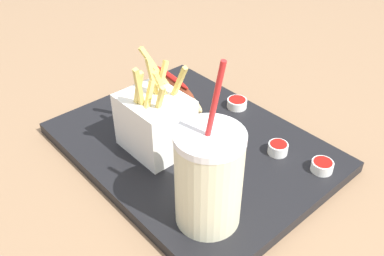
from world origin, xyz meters
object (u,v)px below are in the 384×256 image
object	(u,v)px
fries_basket	(155,122)
ketchup_cup_3	(322,166)
soda_cup	(209,178)
ketchup_cup_1	(237,103)
hot_dog_1	(172,93)
ketchup_cup_2	(278,148)

from	to	relation	value
fries_basket	ketchup_cup_3	distance (m)	0.28
soda_cup	ketchup_cup_1	bearing A→B (deg)	125.17
soda_cup	fries_basket	bearing A→B (deg)	165.63
fries_basket	hot_dog_1	size ratio (longest dim) A/B	1.05
hot_dog_1	ketchup_cup_2	size ratio (longest dim) A/B	4.87
soda_cup	ketchup_cup_1	size ratio (longest dim) A/B	6.49
fries_basket	ketchup_cup_3	xyz separation A→B (m)	(0.22, 0.16, -0.04)
ketchup_cup_1	ketchup_cup_3	world-z (taller)	same
hot_dog_1	ketchup_cup_2	xyz separation A→B (m)	(0.23, 0.04, -0.01)
fries_basket	ketchup_cup_2	xyz separation A→B (m)	(0.15, 0.14, -0.04)
hot_dog_1	ketchup_cup_2	world-z (taller)	hot_dog_1
ketchup_cup_1	ketchup_cup_2	size ratio (longest dim) A/B	1.16
fries_basket	ketchup_cup_1	world-z (taller)	fries_basket
fries_basket	ketchup_cup_2	bearing A→B (deg)	43.52
ketchup_cup_3	fries_basket	bearing A→B (deg)	-144.55
fries_basket	ketchup_cup_1	size ratio (longest dim) A/B	4.42
ketchup_cup_1	ketchup_cup_3	distance (m)	0.22
fries_basket	ketchup_cup_1	distance (m)	0.20
soda_cup	ketchup_cup_3	bearing A→B (deg)	76.20
soda_cup	fries_basket	size ratio (longest dim) A/B	1.47
ketchup_cup_1	ketchup_cup_3	xyz separation A→B (m)	(0.22, -0.03, 0.00)
soda_cup	ketchup_cup_1	world-z (taller)	soda_cup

